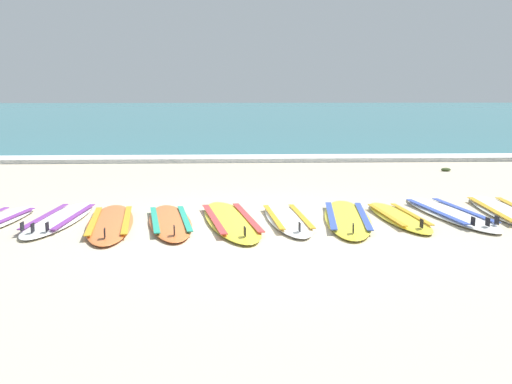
% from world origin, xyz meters
% --- Properties ---
extents(ground_plane, '(80.00, 80.00, 0.00)m').
position_xyz_m(ground_plane, '(0.00, 0.00, 0.00)').
color(ground_plane, '#C1B599').
extents(sea, '(80.00, 60.00, 0.10)m').
position_xyz_m(sea, '(0.00, 36.64, 0.05)').
color(sea, teal).
rests_on(sea, ground).
extents(wave_foam_strip, '(80.00, 0.88, 0.11)m').
position_xyz_m(wave_foam_strip, '(0.00, 7.08, 0.06)').
color(wave_foam_strip, white).
rests_on(wave_foam_strip, ground).
extents(surfboard_1, '(0.72, 2.29, 0.18)m').
position_xyz_m(surfboard_1, '(-2.67, 0.52, 0.04)').
color(surfboard_1, white).
rests_on(surfboard_1, ground).
extents(surfboard_2, '(0.91, 2.42, 0.18)m').
position_xyz_m(surfboard_2, '(-1.94, 0.26, 0.04)').
color(surfboard_2, orange).
rests_on(surfboard_2, ground).
extents(surfboard_3, '(0.91, 2.26, 0.18)m').
position_xyz_m(surfboard_3, '(-1.15, 0.30, 0.04)').
color(surfboard_3, orange).
rests_on(surfboard_3, ground).
extents(surfboard_4, '(1.06, 2.61, 0.18)m').
position_xyz_m(surfboard_4, '(-0.34, 0.34, 0.04)').
color(surfboard_4, yellow).
rests_on(surfboard_4, ground).
extents(surfboard_5, '(0.71, 2.15, 0.18)m').
position_xyz_m(surfboard_5, '(0.43, 0.39, 0.04)').
color(surfboard_5, white).
rests_on(surfboard_5, ground).
extents(surfboard_6, '(0.90, 2.50, 0.18)m').
position_xyz_m(surfboard_6, '(1.25, 0.41, 0.04)').
color(surfboard_6, yellow).
rests_on(surfboard_6, ground).
extents(surfboard_7, '(0.66, 2.02, 0.18)m').
position_xyz_m(surfboard_7, '(1.98, 0.45, 0.04)').
color(surfboard_7, yellow).
rests_on(surfboard_7, ground).
extents(surfboard_8, '(0.94, 2.49, 0.18)m').
position_xyz_m(surfboard_8, '(2.78, 0.67, 0.04)').
color(surfboard_8, white).
rests_on(surfboard_8, ground).
extents(surfboard_9, '(0.79, 2.49, 0.18)m').
position_xyz_m(surfboard_9, '(3.63, 0.73, 0.04)').
color(surfboard_9, silver).
rests_on(surfboard_9, ground).
extents(seaweed_clump_near_shoreline, '(0.21, 0.17, 0.07)m').
position_xyz_m(seaweed_clump_near_shoreline, '(4.38, 5.06, 0.04)').
color(seaweed_clump_near_shoreline, '#384723').
rests_on(seaweed_clump_near_shoreline, ground).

